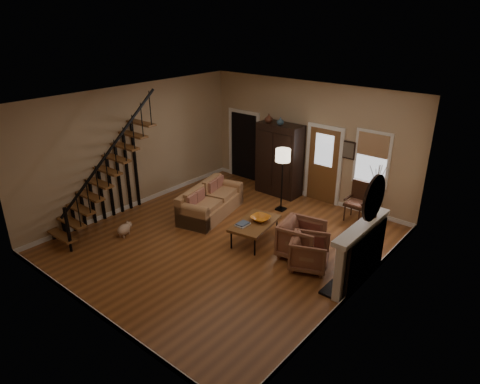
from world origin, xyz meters
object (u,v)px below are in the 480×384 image
Objects in this scene: coffee_table at (255,232)px; side_chair at (356,202)px; armchair_left at (310,253)px; armoire at (279,159)px; sofa at (211,201)px; floor_lamp at (282,180)px; armchair_right at (301,239)px.

side_chair is at bearing 62.39° from coffee_table.
armchair_left reaches higher than coffee_table.
armoire is 2.50m from sofa.
coffee_table is (1.76, -0.38, -0.14)m from sofa.
floor_lamp is at bearing -158.64° from side_chair.
armchair_left is 0.77× the size of side_chair.
floor_lamp is (-0.50, 1.81, 0.61)m from coffee_table.
coffee_table is at bearing 87.16° from armchair_right.
floor_lamp reaches higher than side_chair.
armoire reaches higher than armchair_left.
coffee_table is at bearing -74.42° from floor_lamp.
side_chair is at bearing 21.31° from sofa.
floor_lamp is (0.72, -0.91, -0.19)m from armoire.
sofa is (-0.53, -2.35, -0.66)m from armoire.
floor_lamp is at bearing 35.34° from armchair_right.
armoire is at bearing 33.09° from armchair_right.
armoire is at bearing 175.52° from side_chair.
sofa is 2.31× the size of armchair_right.
floor_lamp is (1.26, 1.43, 0.48)m from sofa.
armoire is 2.61m from side_chair.
armchair_left is (2.80, -2.88, -0.69)m from armoire.
armchair_left is 0.45× the size of floor_lamp.
sofa reaches higher than armchair_left.
armoire is at bearing 128.40° from floor_lamp.
floor_lamp reaches higher than coffee_table.
sofa is at bearing -102.81° from armoire.
side_chair reaches higher than coffee_table.
coffee_table is 1.27× the size of side_chair.
side_chair is at bearing -13.40° from armchair_right.
coffee_table is 1.98m from floor_lamp.
sofa is at bearing 57.94° from armchair_left.
armchair_right is at bearing -93.53° from side_chair.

